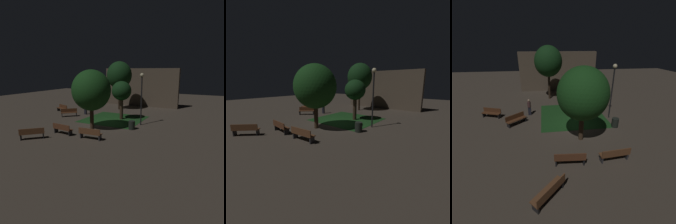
# 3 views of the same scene
# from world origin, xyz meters

# --- Properties ---
(ground_plane) EXTENTS (60.00, 60.00, 0.00)m
(ground_plane) POSITION_xyz_m (0.00, 0.00, 0.00)
(ground_plane) COLOR #473D33
(grass_lawn) EXTENTS (6.05, 5.83, 0.01)m
(grass_lawn) POSITION_xyz_m (0.02, 1.80, 0.01)
(grass_lawn) COLOR #194219
(grass_lawn) RESTS_ON ground
(bench_lawn_edge) EXTENTS (1.83, 0.62, 0.88)m
(bench_lawn_edge) POSITION_xyz_m (-1.34, -4.86, 0.48)
(bench_lawn_edge) COLOR brown
(bench_lawn_edge) RESTS_ON ground
(bench_front_right) EXTENTS (1.83, 0.62, 0.88)m
(bench_front_right) POSITION_xyz_m (1.34, -4.86, 0.48)
(bench_front_right) COLOR brown
(bench_front_right) RESTS_ON ground
(bench_back_row) EXTENTS (1.67, 1.55, 0.88)m
(bench_back_row) POSITION_xyz_m (-5.13, 0.67, 0.48)
(bench_back_row) COLOR #512D19
(bench_back_row) RESTS_ON ground
(bench_corner) EXTENTS (1.86, 1.04, 0.88)m
(bench_corner) POSITION_xyz_m (-7.61, 2.38, 0.48)
(bench_corner) COLOR #512D19
(bench_corner) RESTS_ON ground
(bench_by_lamp) EXTENTS (1.62, 1.60, 0.88)m
(bench_by_lamp) POSITION_xyz_m (-2.58, -6.86, 0.48)
(bench_by_lamp) COLOR brown
(bench_by_lamp) RESTS_ON ground
(tree_lawn_side) EXTENTS (3.27, 3.27, 6.31)m
(tree_lawn_side) POSITION_xyz_m (-1.93, 7.21, 4.51)
(tree_lawn_side) COLOR #2D2116
(tree_lawn_side) RESTS_ON ground
(tree_back_right) EXTENTS (2.07, 2.07, 4.06)m
(tree_back_right) POSITION_xyz_m (0.71, 2.17, 2.98)
(tree_back_right) COLOR #38281C
(tree_back_right) RESTS_ON ground
(tree_tall_center) EXTENTS (3.43, 3.43, 5.23)m
(tree_tall_center) POSITION_xyz_m (-0.11, -2.34, 3.43)
(tree_tall_center) COLOR #423021
(tree_tall_center) RESTS_ON ground
(lamp_post_plaza_east) EXTENTS (0.36, 0.36, 4.90)m
(lamp_post_plaza_east) POSITION_xyz_m (3.36, 0.86, 3.30)
(lamp_post_plaza_east) COLOR black
(lamp_post_plaza_east) RESTS_ON ground
(trash_bin) EXTENTS (0.57, 0.57, 0.77)m
(trash_bin) POSITION_xyz_m (3.15, -0.92, 0.38)
(trash_bin) COLOR black
(trash_bin) RESTS_ON ground
(pedestrian) EXTENTS (0.32, 0.32, 1.61)m
(pedestrian) POSITION_xyz_m (-4.09, 2.43, 0.85)
(pedestrian) COLOR black
(pedestrian) RESTS_ON ground
(building_wall_backdrop) EXTENTS (10.91, 0.80, 5.44)m
(building_wall_backdrop) POSITION_xyz_m (-0.41, 11.20, 2.72)
(building_wall_backdrop) COLOR brown
(building_wall_backdrop) RESTS_ON ground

